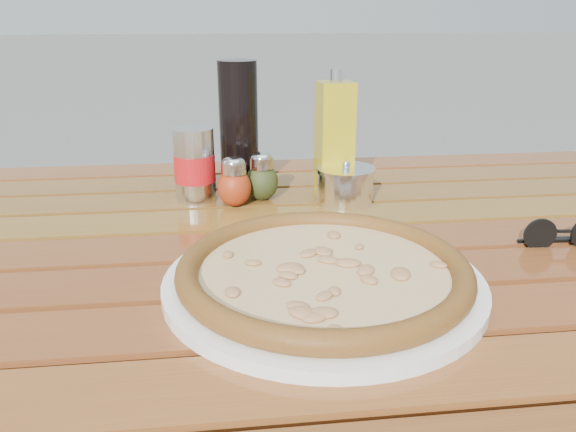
{
  "coord_description": "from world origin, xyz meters",
  "views": [
    {
      "loc": [
        -0.09,
        -0.7,
        1.04
      ],
      "look_at": [
        0.0,
        0.02,
        0.78
      ],
      "focal_mm": 35.0,
      "sensor_mm": 36.0,
      "label": 1
    }
  ],
  "objects": [
    {
      "name": "table",
      "position": [
        0.0,
        -0.0,
        0.67
      ],
      "size": [
        1.4,
        0.9,
        0.75
      ],
      "color": "#3D1F0D",
      "rests_on": "ground"
    },
    {
      "name": "plate",
      "position": [
        0.02,
        -0.14,
        0.76
      ],
      "size": [
        0.37,
        0.37,
        0.01
      ],
      "primitive_type": "cylinder",
      "rotation": [
        0.0,
        0.0,
        0.03
      ],
      "color": "white",
      "rests_on": "table"
    },
    {
      "name": "pizza",
      "position": [
        0.02,
        -0.14,
        0.77
      ],
      "size": [
        0.39,
        0.39,
        0.03
      ],
      "rotation": [
        0.0,
        0.0,
        0.2
      ],
      "color": "#FFEAB6",
      "rests_on": "plate"
    },
    {
      "name": "pepper_shaker",
      "position": [
        -0.07,
        0.16,
        0.79
      ],
      "size": [
        0.06,
        0.06,
        0.08
      ],
      "rotation": [
        0.0,
        0.0,
        0.2
      ],
      "color": "#AD3513",
      "rests_on": "table"
    },
    {
      "name": "oregano_shaker",
      "position": [
        -0.02,
        0.19,
        0.79
      ],
      "size": [
        0.07,
        0.07,
        0.08
      ],
      "rotation": [
        0.0,
        0.0,
        0.34
      ],
      "color": "#38421A",
      "rests_on": "table"
    },
    {
      "name": "dark_bottle",
      "position": [
        -0.06,
        0.26,
        0.86
      ],
      "size": [
        0.08,
        0.08,
        0.22
      ],
      "primitive_type": "cylinder",
      "rotation": [
        0.0,
        0.0,
        -0.18
      ],
      "color": "black",
      "rests_on": "table"
    },
    {
      "name": "soda_can",
      "position": [
        -0.13,
        0.2,
        0.81
      ],
      "size": [
        0.08,
        0.08,
        0.12
      ],
      "rotation": [
        0.0,
        0.0,
        0.26
      ],
      "color": "silver",
      "rests_on": "table"
    },
    {
      "name": "olive_oil_cruet",
      "position": [
        0.1,
        0.2,
        0.85
      ],
      "size": [
        0.06,
        0.06,
        0.21
      ],
      "rotation": [
        0.0,
        0.0,
        0.09
      ],
      "color": "#AF9A12",
      "rests_on": "table"
    },
    {
      "name": "parmesan_tin",
      "position": [
        0.11,
        0.16,
        0.78
      ],
      "size": [
        0.1,
        0.1,
        0.07
      ],
      "rotation": [
        0.0,
        0.0,
        -0.01
      ],
      "color": "white",
      "rests_on": "table"
    },
    {
      "name": "sunglasses",
      "position": [
        0.36,
        -0.06,
        0.77
      ],
      "size": [
        0.11,
        0.03,
        0.04
      ],
      "rotation": [
        0.0,
        0.0,
        -0.06
      ],
      "color": "black",
      "rests_on": "table"
    }
  ]
}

